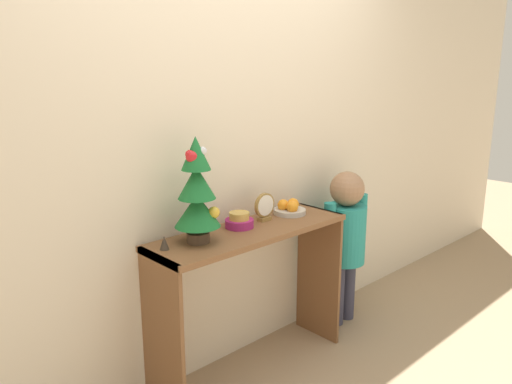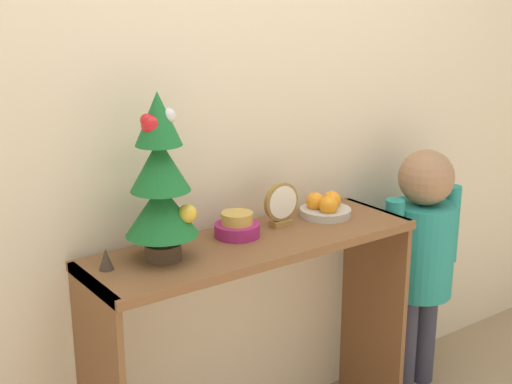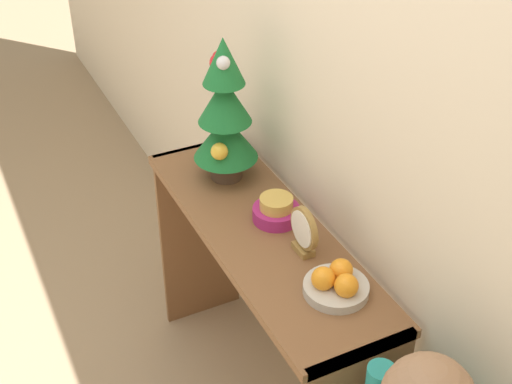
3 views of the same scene
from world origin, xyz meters
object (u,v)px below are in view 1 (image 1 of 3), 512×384
Objects in this scene: figurine at (164,243)px; child_figure at (345,232)px; fruit_bowl at (290,208)px; singing_bowl at (239,221)px; mini_tree at (197,192)px; desk_clock at (265,207)px.

figurine is 0.06× the size of child_figure.
singing_bowl is (-0.38, 0.01, 0.00)m from fruit_bowl.
mini_tree reaches higher than figurine.
mini_tree reaches higher than fruit_bowl.
desk_clock is 0.72m from child_figure.
figurine is at bearing -178.31° from singing_bowl.
figurine is (-0.85, -0.00, 0.00)m from fruit_bowl.
figurine is (-0.47, -0.01, -0.00)m from singing_bowl.
mini_tree is 0.51m from desk_clock.
child_figure is (0.47, -0.05, -0.23)m from fruit_bowl.
desk_clock reaches higher than singing_bowl.
desk_clock is 0.15× the size of child_figure.
singing_bowl reaches higher than figurine.
singing_bowl is at bearing 175.66° from child_figure.
fruit_bowl is 2.85× the size of figurine.
singing_bowl is at bearing 1.69° from figurine.
child_figure reaches higher than singing_bowl.
desk_clock is at bearing 0.87° from figurine.
fruit_bowl is at bearing 0.32° from figurine.
child_figure is (1.31, -0.05, -0.23)m from figurine.
figurine is (-0.17, 0.03, -0.22)m from mini_tree.
child_figure reaches higher than fruit_bowl.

